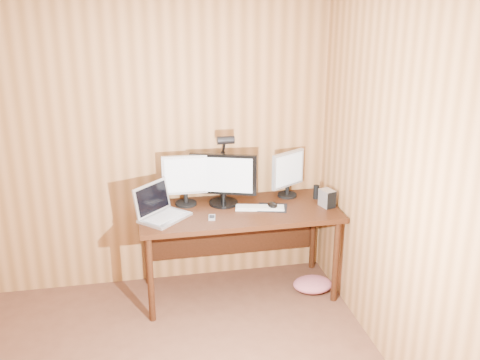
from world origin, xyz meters
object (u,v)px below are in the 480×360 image
object	(u,v)px
monitor_right	(288,173)
mouse	(272,205)
hard_drive	(327,198)
phone	(212,217)
desk_lamp	(224,157)
monitor_center	(223,179)
speaker	(316,192)
desk	(237,220)
keyboard	(260,208)
monitor_left	(185,179)
laptop	(160,210)

from	to	relation	value
monitor_right	mouse	size ratio (longest dim) A/B	3.37
mouse	hard_drive	bearing A→B (deg)	-4.36
phone	desk_lamp	bearing A→B (deg)	74.60
hard_drive	desk_lamp	distance (m)	0.90
monitor_center	mouse	world-z (taller)	monitor_center
speaker	monitor_center	bearing A→B (deg)	177.80
desk_lamp	desk	bearing A→B (deg)	-53.49
keyboard	phone	xyz separation A→B (m)	(-0.41, -0.11, -0.00)
mouse	desk_lamp	distance (m)	0.55
monitor_left	laptop	bearing A→B (deg)	-133.65
monitor_center	hard_drive	xyz separation A→B (m)	(0.82, -0.22, -0.15)
monitor_right	laptop	size ratio (longest dim) A/B	0.86
desk_lamp	hard_drive	bearing A→B (deg)	-9.23
desk	monitor_left	size ratio (longest dim) A/B	3.80
monitor_left	keyboard	size ratio (longest dim) A/B	1.03
hard_drive	speaker	world-z (taller)	hard_drive
monitor_left	desk	bearing A→B (deg)	-14.18
speaker	monitor_right	bearing A→B (deg)	155.74
laptop	desk_lamp	bearing A→B (deg)	-19.29
monitor_center	phone	xyz separation A→B (m)	(-0.14, -0.27, -0.22)
monitor_left	monitor_right	world-z (taller)	monitor_left
desk	monitor_right	bearing A→B (deg)	16.89
laptop	monitor_center	bearing A→B (deg)	-26.34
monitor_left	hard_drive	bearing A→B (deg)	-11.20
hard_drive	desk_lamp	bearing A→B (deg)	142.22
monitor_right	speaker	distance (m)	0.29
laptop	mouse	size ratio (longest dim) A/B	3.94
laptop	desk	bearing A→B (deg)	-35.21
phone	monitor_center	bearing A→B (deg)	72.30
desk	monitor_right	distance (m)	0.59
monitor_center	desk_lamp	bearing A→B (deg)	91.32
monitor_left	keyboard	xyz separation A→B (m)	(0.58, -0.21, -0.22)
monitor_right	speaker	xyz separation A→B (m)	(0.22, -0.10, -0.15)
monitor_left	laptop	size ratio (longest dim) A/B	0.91
hard_drive	phone	distance (m)	0.96
monitor_center	mouse	xyz separation A→B (m)	(0.38, -0.16, -0.20)
keyboard	hard_drive	size ratio (longest dim) A/B	2.73
mouse	speaker	size ratio (longest dim) A/B	1.00
monitor_center	keyboard	distance (m)	0.38
monitor_center	keyboard	bearing A→B (deg)	-12.29
laptop	keyboard	distance (m)	0.81
desk	desk_lamp	size ratio (longest dim) A/B	2.63
desk	laptop	world-z (taller)	laptop
mouse	desk_lamp	world-z (taller)	desk_lamp
monitor_center	monitor_right	bearing A→B (deg)	25.28
monitor_center	speaker	bearing A→B (deg)	16.00
mouse	hard_drive	size ratio (longest dim) A/B	0.78
monitor_left	monitor_center	bearing A→B (deg)	-6.69
monitor_center	monitor_left	distance (m)	0.31
mouse	phone	bearing A→B (deg)	-164.83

